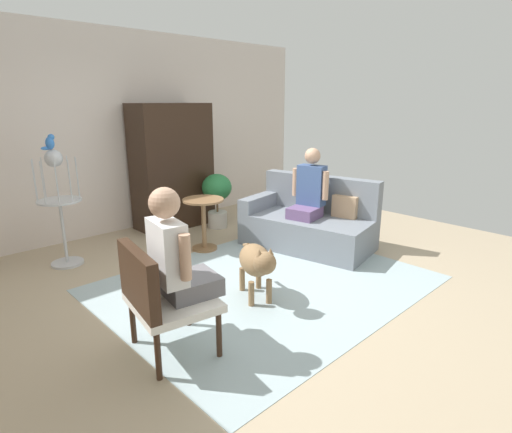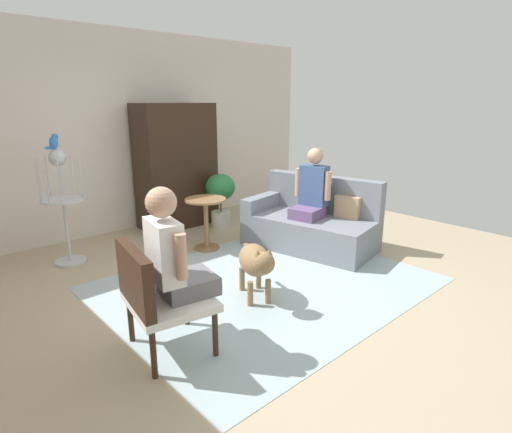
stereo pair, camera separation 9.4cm
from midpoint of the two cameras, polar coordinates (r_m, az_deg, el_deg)
The scene contains 13 objects.
ground_plane at distance 4.47m, azimuth -1.02°, elevation -8.72°, with size 7.27×7.27×0.00m, color tan.
back_wall at distance 6.34m, azimuth -18.18°, elevation 11.01°, with size 6.66×0.12×2.82m, color silver.
area_rug at distance 4.37m, azimuth 0.85°, elevation -9.29°, with size 3.18×2.58×0.01m, color #9EB2B7.
couch at distance 5.42m, azimuth 6.82°, elevation -0.88°, with size 1.18×1.77×0.90m.
armchair at distance 3.12m, azimuth -14.43°, elevation -10.33°, with size 0.67×0.72×0.87m.
person_on_couch at distance 5.25m, azimuth 6.96°, elevation 3.75°, with size 0.50×0.50×0.87m.
person_on_armchair at distance 3.06m, azimuth -12.11°, elevation -5.20°, with size 0.52×0.51×0.85m.
round_end_table at distance 5.24m, azimuth -7.81°, elevation -0.12°, with size 0.52×0.52×0.67m.
dog at distance 3.90m, azimuth -0.60°, elevation -6.32°, with size 0.48×0.75×0.61m.
bird_cage_stand at distance 5.15m, azimuth -26.21°, elevation 2.10°, with size 0.48×0.48×1.34m.
parrot at distance 5.05m, azimuth -27.27°, elevation 9.17°, with size 0.17×0.10×0.17m.
potted_plant at distance 6.15m, azimuth -5.90°, elevation 3.12°, with size 0.44×0.44×0.82m.
armoire_cabinet at distance 6.27m, azimuth -12.01°, elevation 6.83°, with size 1.13×0.56×1.83m, color black.
Camera 1 is at (-2.79, -2.96, 1.86)m, focal length 28.71 mm.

